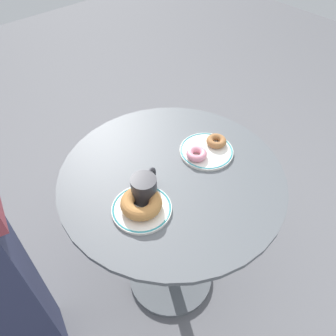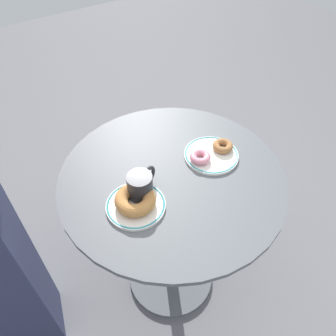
{
  "view_description": "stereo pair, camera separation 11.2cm",
  "coord_description": "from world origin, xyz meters",
  "px_view_note": "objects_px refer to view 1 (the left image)",
  "views": [
    {
      "loc": [
        -0.53,
        -0.58,
        1.6
      ],
      "look_at": [
        -0.02,
        0.0,
        0.8
      ],
      "focal_mm": 36.03,
      "sensor_mm": 36.0,
      "label": 1
    },
    {
      "loc": [
        -0.45,
        -0.65,
        1.6
      ],
      "look_at": [
        -0.02,
        0.0,
        0.8
      ],
      "focal_mm": 36.03,
      "sensor_mm": 36.0,
      "label": 2
    }
  ],
  "objects_px": {
    "plate_right": "(207,151)",
    "coffee_mug": "(145,189)",
    "donut_pink_frosted": "(197,154)",
    "cafe_table": "(171,215)",
    "plate_left": "(142,209)",
    "donut_cinnamon": "(216,141)",
    "donut_old_fashioned": "(141,203)"
  },
  "relations": [
    {
      "from": "plate_left",
      "to": "donut_old_fashioned",
      "type": "xyz_separation_m",
      "value": [
        0.0,
        0.0,
        0.03
      ]
    },
    {
      "from": "cafe_table",
      "to": "plate_left",
      "type": "bearing_deg",
      "value": -164.1
    },
    {
      "from": "plate_left",
      "to": "donut_cinnamon",
      "type": "relative_size",
      "value": 2.56
    },
    {
      "from": "cafe_table",
      "to": "donut_pink_frosted",
      "type": "height_order",
      "value": "donut_pink_frosted"
    },
    {
      "from": "plate_right",
      "to": "donut_cinnamon",
      "type": "relative_size",
      "value": 2.67
    },
    {
      "from": "donut_pink_frosted",
      "to": "plate_right",
      "type": "bearing_deg",
      "value": 0.04
    },
    {
      "from": "plate_left",
      "to": "plate_right",
      "type": "xyz_separation_m",
      "value": [
        0.34,
        0.05,
        0.0
      ]
    },
    {
      "from": "donut_cinnamon",
      "to": "donut_pink_frosted",
      "type": "xyz_separation_m",
      "value": [
        -0.1,
        -0.01,
        0.0
      ]
    },
    {
      "from": "plate_right",
      "to": "donut_old_fashioned",
      "type": "xyz_separation_m",
      "value": [
        -0.34,
        -0.05,
        0.03
      ]
    },
    {
      "from": "plate_right",
      "to": "coffee_mug",
      "type": "distance_m",
      "value": 0.31
    },
    {
      "from": "plate_left",
      "to": "plate_right",
      "type": "bearing_deg",
      "value": 7.78
    },
    {
      "from": "plate_left",
      "to": "donut_pink_frosted",
      "type": "height_order",
      "value": "donut_pink_frosted"
    },
    {
      "from": "coffee_mug",
      "to": "donut_cinnamon",
      "type": "bearing_deg",
      "value": 3.79
    },
    {
      "from": "donut_pink_frosted",
      "to": "coffee_mug",
      "type": "relative_size",
      "value": 0.62
    },
    {
      "from": "cafe_table",
      "to": "plate_right",
      "type": "height_order",
      "value": "plate_right"
    },
    {
      "from": "plate_right",
      "to": "coffee_mug",
      "type": "height_order",
      "value": "coffee_mug"
    },
    {
      "from": "donut_old_fashioned",
      "to": "plate_left",
      "type": "bearing_deg",
      "value": -126.44
    },
    {
      "from": "donut_old_fashioned",
      "to": "donut_cinnamon",
      "type": "xyz_separation_m",
      "value": [
        0.39,
        0.05,
        -0.01
      ]
    },
    {
      "from": "donut_cinnamon",
      "to": "cafe_table",
      "type": "bearing_deg",
      "value": -179.07
    },
    {
      "from": "donut_old_fashioned",
      "to": "donut_cinnamon",
      "type": "bearing_deg",
      "value": 7.39
    },
    {
      "from": "donut_old_fashioned",
      "to": "coffee_mug",
      "type": "xyz_separation_m",
      "value": [
        0.04,
        0.03,
        0.01
      ]
    },
    {
      "from": "cafe_table",
      "to": "donut_pink_frosted",
      "type": "relative_size",
      "value": 10.63
    },
    {
      "from": "plate_left",
      "to": "donut_old_fashioned",
      "type": "height_order",
      "value": "donut_old_fashioned"
    },
    {
      "from": "donut_cinnamon",
      "to": "coffee_mug",
      "type": "relative_size",
      "value": 0.62
    },
    {
      "from": "plate_left",
      "to": "donut_old_fashioned",
      "type": "bearing_deg",
      "value": 53.56
    },
    {
      "from": "donut_cinnamon",
      "to": "donut_pink_frosted",
      "type": "height_order",
      "value": "same"
    },
    {
      "from": "donut_old_fashioned",
      "to": "cafe_table",
      "type": "bearing_deg",
      "value": 15.56
    },
    {
      "from": "plate_left",
      "to": "donut_cinnamon",
      "type": "distance_m",
      "value": 0.4
    },
    {
      "from": "coffee_mug",
      "to": "plate_right",
      "type": "bearing_deg",
      "value": 3.38
    },
    {
      "from": "plate_right",
      "to": "plate_left",
      "type": "bearing_deg",
      "value": -172.22
    },
    {
      "from": "donut_cinnamon",
      "to": "coffee_mug",
      "type": "bearing_deg",
      "value": -176.21
    },
    {
      "from": "plate_left",
      "to": "plate_right",
      "type": "height_order",
      "value": "same"
    }
  ]
}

